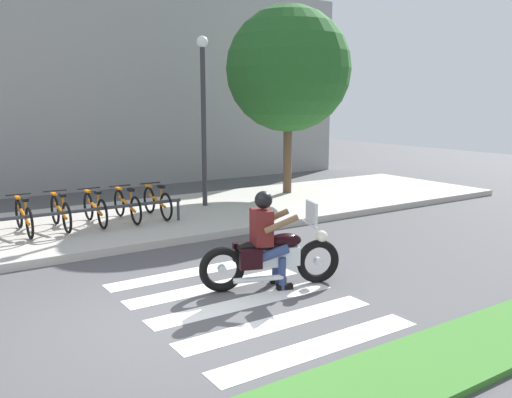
% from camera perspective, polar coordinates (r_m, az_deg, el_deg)
% --- Properties ---
extents(ground_plane, '(48.00, 48.00, 0.00)m').
position_cam_1_polar(ground_plane, '(6.98, -10.30, -12.88)').
color(ground_plane, '#4C4C4F').
extents(sidewalk, '(24.00, 4.40, 0.15)m').
position_cam_1_polar(sidewalk, '(11.94, -20.77, -3.22)').
color(sidewalk, '#B7B2A8').
rests_on(sidewalk, ground).
extents(crosswalk_stripe_0, '(2.80, 0.40, 0.01)m').
position_cam_1_polar(crosswalk_stripe_0, '(6.34, 6.77, -15.24)').
color(crosswalk_stripe_0, white).
rests_on(crosswalk_stripe_0, ground).
extents(crosswalk_stripe_1, '(2.80, 0.40, 0.01)m').
position_cam_1_polar(crosswalk_stripe_1, '(6.91, 2.37, -12.93)').
color(crosswalk_stripe_1, white).
rests_on(crosswalk_stripe_1, ground).
extents(crosswalk_stripe_2, '(2.80, 0.40, 0.01)m').
position_cam_1_polar(crosswalk_stripe_2, '(7.52, -1.27, -10.94)').
color(crosswalk_stripe_2, white).
rests_on(crosswalk_stripe_2, ground).
extents(crosswalk_stripe_3, '(2.80, 0.40, 0.01)m').
position_cam_1_polar(crosswalk_stripe_3, '(8.17, -4.31, -9.21)').
color(crosswalk_stripe_3, white).
rests_on(crosswalk_stripe_3, ground).
extents(crosswalk_stripe_4, '(2.80, 0.40, 0.01)m').
position_cam_1_polar(crosswalk_stripe_4, '(8.84, -6.87, -7.73)').
color(crosswalk_stripe_4, white).
rests_on(crosswalk_stripe_4, ground).
extents(motorcycle, '(2.09, 0.92, 1.27)m').
position_cam_1_polar(motorcycle, '(7.99, 1.69, -6.11)').
color(motorcycle, black).
rests_on(motorcycle, ground).
extents(rider, '(0.73, 0.67, 1.46)m').
position_cam_1_polar(rider, '(7.88, 1.17, -3.56)').
color(rider, '#591919').
rests_on(rider, ground).
extents(bicycle_1, '(0.48, 1.69, 0.75)m').
position_cam_1_polar(bicycle_1, '(11.52, -23.39, -1.73)').
color(bicycle_1, black).
rests_on(bicycle_1, sidewalk).
extents(bicycle_2, '(0.48, 1.59, 0.77)m').
position_cam_1_polar(bicycle_2, '(11.66, -19.99, -1.34)').
color(bicycle_2, black).
rests_on(bicycle_2, sidewalk).
extents(bicycle_3, '(0.48, 1.59, 0.76)m').
position_cam_1_polar(bicycle_3, '(11.84, -16.69, -1.00)').
color(bicycle_3, black).
rests_on(bicycle_3, sidewalk).
extents(bicycle_4, '(0.48, 1.64, 0.75)m').
position_cam_1_polar(bicycle_4, '(12.05, -13.49, -0.66)').
color(bicycle_4, black).
rests_on(bicycle_4, sidewalk).
extents(bicycle_5, '(0.48, 1.57, 0.75)m').
position_cam_1_polar(bicycle_5, '(12.31, -10.42, -0.32)').
color(bicycle_5, black).
rests_on(bicycle_5, sidewalk).
extents(bike_rack, '(4.12, 0.07, 0.49)m').
position_cam_1_polar(bike_rack, '(11.21, -17.59, -1.30)').
color(bike_rack, '#333338').
rests_on(bike_rack, sidewalk).
extents(street_lamp, '(0.28, 0.28, 4.27)m').
position_cam_1_polar(street_lamp, '(13.35, -5.60, 9.66)').
color(street_lamp, '#2D2D33').
rests_on(street_lamp, ground).
extents(tree_near_rack, '(3.44, 3.44, 5.33)m').
position_cam_1_polar(tree_near_rack, '(15.26, 3.45, 13.55)').
color(tree_near_rack, brown).
rests_on(tree_near_rack, ground).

